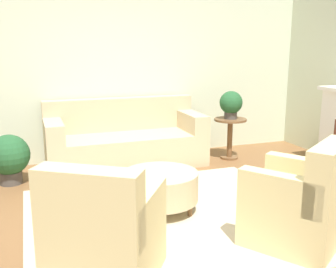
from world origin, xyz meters
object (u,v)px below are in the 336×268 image
(couch, at_px, (125,142))
(potted_plant_on_side_table, at_px, (231,104))
(armchair_right, at_px, (300,205))
(ottoman_table, at_px, (160,186))
(side_table, at_px, (230,132))
(potted_plant_floor, at_px, (9,157))
(armchair_left, at_px, (104,236))

(couch, xyz_separation_m, potted_plant_on_side_table, (1.59, -0.23, 0.51))
(armchair_right, distance_m, ottoman_table, 1.42)
(couch, bearing_deg, side_table, -8.17)
(potted_plant_floor, bearing_deg, side_table, 1.56)
(couch, xyz_separation_m, potted_plant_floor, (-1.57, -0.32, 0.01))
(couch, distance_m, ottoman_table, 1.77)
(armchair_left, xyz_separation_m, potted_plant_on_side_table, (2.45, 2.62, 0.49))
(side_table, xyz_separation_m, potted_plant_floor, (-3.16, -0.09, -0.07))
(armchair_left, height_order, ottoman_table, armchair_left)
(ottoman_table, height_order, side_table, side_table)
(couch, relative_size, armchair_right, 2.20)
(armchair_left, distance_m, ottoman_table, 1.35)
(side_table, xyz_separation_m, potted_plant_on_side_table, (0.00, 0.00, 0.44))
(couch, bearing_deg, armchair_left, -106.68)
(armchair_left, xyz_separation_m, armchair_right, (1.71, 0.00, 0.00))
(ottoman_table, relative_size, potted_plant_floor, 1.25)
(armchair_right, xyz_separation_m, potted_plant_on_side_table, (0.74, 2.62, 0.49))
(armchair_right, xyz_separation_m, potted_plant_floor, (-2.42, 2.53, -0.02))
(armchair_right, distance_m, side_table, 2.72)
(couch, distance_m, armchair_right, 2.97)
(armchair_right, height_order, potted_plant_floor, armchair_right)
(side_table, bearing_deg, couch, 171.83)
(couch, xyz_separation_m, armchair_right, (0.85, -2.85, 0.02))
(side_table, distance_m, potted_plant_on_side_table, 0.44)
(couch, bearing_deg, ottoman_table, -91.81)
(armchair_left, distance_m, armchair_right, 1.71)
(armchair_left, height_order, potted_plant_floor, armchair_left)
(couch, relative_size, armchair_left, 2.20)
(side_table, relative_size, potted_plant_on_side_table, 1.48)
(potted_plant_floor, bearing_deg, armchair_right, -46.26)
(potted_plant_floor, bearing_deg, armchair_left, -74.21)
(couch, distance_m, armchair_left, 2.97)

